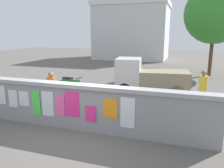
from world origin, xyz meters
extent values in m
plane|color=#605B56|center=(0.00, 8.00, 0.00)|extent=(60.00, 60.00, 0.00)
cube|color=gray|center=(0.00, 0.00, 0.70)|extent=(8.27, 0.30, 1.39)
cube|color=#9D9D9D|center=(0.00, 0.00, 1.45)|extent=(8.47, 0.42, 0.12)
cube|color=silver|center=(-3.14, -0.16, 0.95)|extent=(0.53, 0.02, 0.68)
cube|color=silver|center=(-2.55, -0.16, 0.85)|extent=(0.38, 0.02, 0.62)
cube|color=silver|center=(-2.10, -0.16, 0.89)|extent=(0.39, 0.02, 0.52)
cube|color=#4CD84C|center=(-1.61, -0.16, 0.78)|extent=(0.33, 0.03, 0.84)
cube|color=silver|center=(-1.16, -0.16, 0.80)|extent=(0.44, 0.02, 0.84)
cube|color=#F9599E|center=(-0.69, -0.16, 0.78)|extent=(0.34, 0.03, 0.67)
cube|color=#F42D8C|center=(-0.25, -0.16, 0.88)|extent=(0.50, 0.02, 0.82)
cube|color=#F42D8C|center=(0.37, -0.16, 0.63)|extent=(0.37, 0.03, 0.51)
cube|color=orange|center=(1.02, -0.16, 0.88)|extent=(0.46, 0.03, 0.60)
cube|color=silver|center=(1.55, -0.16, 0.80)|extent=(0.43, 0.01, 0.93)
cylinder|color=black|center=(0.30, 4.17, 0.35)|extent=(0.72, 0.29, 0.70)
cylinder|color=black|center=(0.14, 5.46, 0.35)|extent=(0.72, 0.29, 0.70)
cylinder|color=black|center=(2.78, 4.48, 0.35)|extent=(0.72, 0.29, 0.70)
cylinder|color=black|center=(2.62, 5.77, 0.35)|extent=(0.72, 0.29, 0.70)
cube|color=silver|center=(0.32, 4.82, 1.10)|extent=(1.38, 1.64, 1.50)
cube|color=gray|center=(2.10, 5.05, 0.80)|extent=(2.57, 1.79, 0.90)
cylinder|color=black|center=(-1.95, 3.90, 0.30)|extent=(0.61, 0.21, 0.60)
cylinder|color=black|center=(-3.23, 4.16, 0.30)|extent=(0.61, 0.23, 0.60)
cube|color=#197233|center=(-2.59, 4.03, 0.58)|extent=(1.03, 0.43, 0.32)
cube|color=black|center=(-2.78, 4.07, 0.76)|extent=(0.59, 0.32, 0.10)
cube|color=#262626|center=(-2.05, 3.92, 0.85)|extent=(0.15, 0.56, 0.03)
cylinder|color=black|center=(0.84, 1.60, 0.33)|extent=(0.66, 0.11, 0.66)
cylinder|color=black|center=(-0.20, 1.49, 0.33)|extent=(0.66, 0.11, 0.66)
cube|color=#1933A5|center=(0.32, 1.54, 0.51)|extent=(0.95, 0.15, 0.06)
cylinder|color=#1933A5|center=(0.17, 1.53, 0.73)|extent=(0.03, 0.03, 0.40)
cube|color=black|center=(0.17, 1.53, 0.93)|extent=(0.21, 0.10, 0.05)
cube|color=black|center=(0.79, 1.60, 0.88)|extent=(0.09, 0.44, 0.03)
cylinder|color=#BF6626|center=(-1.79, 1.22, 0.40)|extent=(0.12, 0.12, 0.80)
cylinder|color=#BF6626|center=(-1.96, 1.17, 0.40)|extent=(0.12, 0.12, 0.80)
cylinder|color=#BF6626|center=(-1.87, 1.19, 1.10)|extent=(0.42, 0.42, 0.60)
sphere|color=#8C664C|center=(-1.87, 1.19, 1.51)|extent=(0.22, 0.22, 0.22)
cylinder|color=#BF6626|center=(3.76, 3.33, 0.40)|extent=(0.12, 0.12, 0.80)
cylinder|color=#BF6626|center=(3.84, 3.49, 0.40)|extent=(0.12, 0.12, 0.80)
cylinder|color=yellow|center=(3.80, 3.41, 1.10)|extent=(0.45, 0.45, 0.60)
sphere|color=#8C664C|center=(3.80, 3.41, 1.51)|extent=(0.22, 0.22, 0.22)
cylinder|color=brown|center=(4.80, 11.74, 1.48)|extent=(0.26, 0.26, 2.96)
sphere|color=#32872C|center=(4.80, 11.74, 4.45)|extent=(4.25, 4.25, 4.25)
cube|color=silver|center=(-3.46, 21.53, 3.12)|extent=(8.47, 6.30, 6.24)
cube|color=silver|center=(-3.46, 21.53, 6.49)|extent=(8.77, 6.60, 0.50)
camera|label=1|loc=(3.06, -6.14, 3.05)|focal=35.70mm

